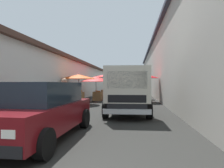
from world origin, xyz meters
TOP-DOWN VIEW (x-y plane):
  - ground at (13.50, 0.00)m, footprint 90.00×90.00m
  - building_left_whitewash at (15.75, 6.85)m, footprint 49.80×7.50m
  - building_right_concrete at (15.75, -6.85)m, footprint 49.80×7.50m
  - fruit_stall_mid_lane at (11.38, 2.36)m, footprint 2.49×2.49m
  - fruit_stall_far_right at (13.43, -2.27)m, footprint 2.16×2.16m
  - fruit_stall_far_left at (14.18, 1.70)m, footprint 2.62×2.62m
  - fruit_stall_near_right at (16.86, 1.31)m, footprint 2.42×2.42m
  - fruit_stall_near_left at (16.15, -1.73)m, footprint 2.15×2.15m
  - hatchback_car at (3.19, 0.97)m, footprint 3.94×1.98m
  - delivery_truck at (6.90, -1.18)m, footprint 4.97×2.09m
  - vendor_by_crates at (12.04, -0.71)m, footprint 0.54×0.43m
  - vendor_in_shade at (5.30, 1.08)m, footprint 0.41×0.57m
  - parked_scooter at (11.80, -1.49)m, footprint 1.65×0.64m
  - plastic_stool at (8.74, 2.46)m, footprint 0.30×0.30m

SIDE VIEW (x-z plane):
  - ground at x=13.50m, z-range 0.00..0.00m
  - plastic_stool at x=8.74m, z-range 0.11..0.54m
  - parked_scooter at x=11.80m, z-range -0.12..1.02m
  - hatchback_car at x=3.19m, z-range 0.01..1.46m
  - vendor_in_shade at x=5.30m, z-range 0.12..1.73m
  - vendor_by_crates at x=12.04m, z-range 0.12..1.74m
  - delivery_truck at x=6.90m, z-range 0.00..2.08m
  - fruit_stall_far_left at x=14.18m, z-range 0.57..2.66m
  - fruit_stall_mid_lane at x=11.38m, z-range 0.56..2.69m
  - fruit_stall_far_right at x=13.43m, z-range 0.54..2.77m
  - fruit_stall_near_left at x=16.15m, z-range 0.57..2.85m
  - building_left_whitewash at x=15.75m, z-range 0.01..3.48m
  - fruit_stall_near_right at x=16.86m, z-range 0.58..2.98m
  - building_right_concrete at x=15.75m, z-range 0.01..5.92m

